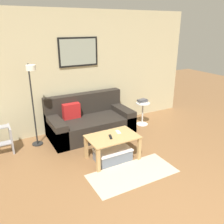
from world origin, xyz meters
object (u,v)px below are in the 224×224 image
at_px(side_table, 143,112).
at_px(remote_control, 111,137).
at_px(floor_lamp, 33,94).
at_px(cell_phone, 118,132).
at_px(storage_bin, 113,154).
at_px(book_stack, 142,101).
at_px(coffee_table, 113,141).
at_px(couch, 89,122).

distance_m(side_table, remote_control, 1.76).
relative_size(floor_lamp, cell_phone, 11.45).
height_order(storage_bin, book_stack, book_stack).
height_order(coffee_table, book_stack, book_stack).
xyz_separation_m(side_table, remote_control, (-1.42, -1.03, 0.13)).
height_order(storage_bin, side_table, side_table).
relative_size(couch, floor_lamp, 1.09).
relative_size(floor_lamp, book_stack, 6.74).
bearing_deg(storage_bin, floor_lamp, 132.89).
height_order(storage_bin, floor_lamp, floor_lamp).
bearing_deg(couch, side_table, -5.87).
bearing_deg(side_table, coffee_table, -143.69).
bearing_deg(couch, book_stack, -5.22).
distance_m(coffee_table, storage_bin, 0.25).
bearing_deg(remote_control, storage_bin, -4.37).
bearing_deg(couch, cell_phone, -84.29).
bearing_deg(coffee_table, side_table, 36.31).
relative_size(remote_control, cell_phone, 1.07).
bearing_deg(book_stack, coffee_table, -143.08).
height_order(floor_lamp, side_table, floor_lamp).
height_order(storage_bin, remote_control, remote_control).
height_order(couch, floor_lamp, floor_lamp).
xyz_separation_m(book_stack, cell_phone, (-1.19, -0.93, -0.14)).
distance_m(floor_lamp, side_table, 2.53).
relative_size(coffee_table, book_stack, 3.65).
xyz_separation_m(side_table, cell_phone, (-1.20, -0.91, 0.12)).
relative_size(couch, book_stack, 7.36).
relative_size(couch, remote_control, 11.66).
bearing_deg(remote_control, floor_lamp, 151.14).
bearing_deg(cell_phone, side_table, 48.70).
height_order(book_stack, cell_phone, book_stack).
xyz_separation_m(couch, remote_control, (-0.12, -1.16, 0.17)).
xyz_separation_m(coffee_table, remote_control, (-0.05, -0.03, 0.10)).
xyz_separation_m(coffee_table, side_table, (1.37, 1.00, -0.03)).
height_order(coffee_table, cell_phone, cell_phone).
height_order(couch, book_stack, couch).
distance_m(couch, remote_control, 1.18).
height_order(storage_bin, cell_phone, cell_phone).
height_order(coffee_table, storage_bin, coffee_table).
bearing_deg(storage_bin, couch, 86.10).
bearing_deg(coffee_table, floor_lamp, 134.46).
bearing_deg(storage_bin, cell_phone, 36.16).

